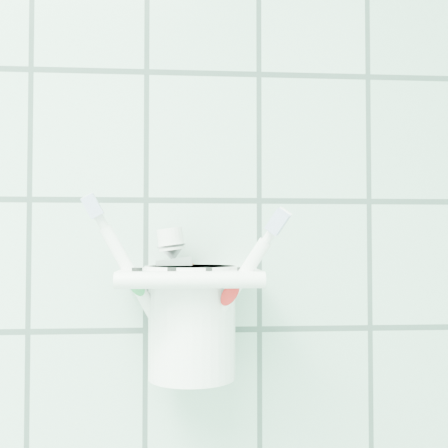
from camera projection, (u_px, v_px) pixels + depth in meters
name	position (u px, v px, depth m)	size (l,w,h in m)	color
holder_bracket	(190.00, 278.00, 0.55)	(0.13, 0.11, 0.04)	white
cup	(192.00, 317.00, 0.55)	(0.09, 0.09, 0.11)	white
toothbrush_pink	(184.00, 270.00, 0.55)	(0.09, 0.03, 0.19)	white
toothbrush_blue	(194.00, 255.00, 0.57)	(0.02, 0.07, 0.22)	white
toothbrush_orange	(182.00, 271.00, 0.55)	(0.09, 0.07, 0.18)	white
toothpaste_tube	(187.00, 286.00, 0.56)	(0.05, 0.03, 0.14)	silver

